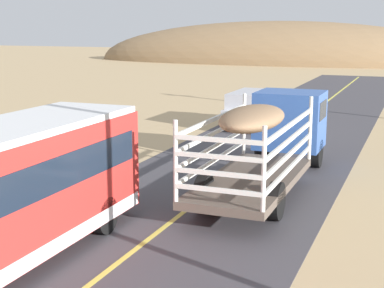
{
  "coord_description": "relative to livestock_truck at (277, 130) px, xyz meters",
  "views": [
    {
      "loc": [
        6.29,
        -4.78,
        5.48
      ],
      "look_at": [
        0.0,
        11.12,
        1.95
      ],
      "focal_mm": 54.62,
      "sensor_mm": 36.0,
      "label": 1
    }
  ],
  "objects": [
    {
      "name": "car_far",
      "position": [
        -3.81,
        9.99,
        -0.7
      ],
      "size": [
        1.9,
        4.62,
        1.93
      ],
      "color": "silver",
      "rests_on": "road_surface"
    },
    {
      "name": "distant_hill",
      "position": [
        -15.04,
        63.39,
        -1.79
      ],
      "size": [
        56.69,
        16.14,
        11.85
      ],
      "primitive_type": "ellipsoid",
      "color": "#8D6E4C",
      "rests_on": "ground"
    },
    {
      "name": "livestock_truck",
      "position": [
        0.0,
        0.0,
        0.0
      ],
      "size": [
        2.53,
        9.7,
        3.02
      ],
      "color": "#3359A5",
      "rests_on": "road_surface"
    }
  ]
}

